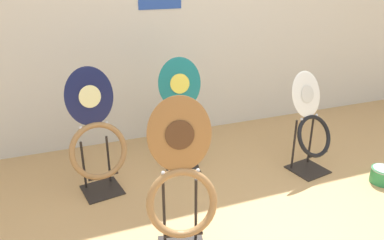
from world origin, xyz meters
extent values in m
cube|color=silver|center=(0.00, 2.32, 1.30)|extent=(8.00, 0.06, 2.60)
cube|color=black|center=(0.79, 1.15, 0.01)|extent=(0.32, 0.32, 0.01)
cylinder|color=black|center=(0.67, 1.22, 0.23)|extent=(0.02, 0.02, 0.44)
cylinder|color=black|center=(0.87, 1.26, 0.23)|extent=(0.02, 0.02, 0.44)
cylinder|color=black|center=(0.80, 1.08, 0.18)|extent=(0.22, 0.06, 0.02)
torus|color=black|center=(0.79, 1.13, 0.33)|extent=(0.38, 0.25, 0.32)
ellipsoid|color=white|center=(0.77, 1.26, 0.65)|extent=(0.33, 0.19, 0.37)
ellipsoid|color=silver|center=(0.77, 1.25, 0.65)|extent=(0.15, 0.07, 0.14)
sphere|color=silver|center=(0.69, 1.19, 0.47)|extent=(0.02, 0.02, 0.02)
sphere|color=silver|center=(0.86, 1.22, 0.47)|extent=(0.02, 0.02, 0.02)
cylinder|color=black|center=(-0.61, 0.73, 0.22)|extent=(0.02, 0.02, 0.43)
cylinder|color=black|center=(-0.42, 0.69, 0.22)|extent=(0.02, 0.02, 0.43)
cylinder|color=black|center=(-0.55, 0.55, 0.18)|extent=(0.22, 0.07, 0.02)
torus|color=#9E7042|center=(-0.54, 0.60, 0.36)|extent=(0.44, 0.25, 0.40)
ellipsoid|color=#936033|center=(-0.52, 0.68, 0.75)|extent=(0.37, 0.16, 0.44)
ellipsoid|color=#4C2D19|center=(-0.52, 0.67, 0.76)|extent=(0.16, 0.06, 0.17)
sphere|color=silver|center=(-0.62, 0.68, 0.53)|extent=(0.02, 0.02, 0.02)
sphere|color=silver|center=(-0.43, 0.63, 0.53)|extent=(0.02, 0.02, 0.02)
cube|color=black|center=(-0.89, 1.46, 0.01)|extent=(0.32, 0.32, 0.01)
cylinder|color=black|center=(-1.00, 1.54, 0.21)|extent=(0.02, 0.02, 0.39)
cylinder|color=black|center=(-0.81, 1.57, 0.21)|extent=(0.02, 0.02, 0.39)
cylinder|color=black|center=(-0.88, 1.39, 0.17)|extent=(0.22, 0.05, 0.02)
torus|color=#9E7042|center=(-0.89, 1.44, 0.35)|extent=(0.45, 0.25, 0.42)
ellipsoid|color=#141942|center=(-0.90, 1.53, 0.75)|extent=(0.36, 0.14, 0.43)
ellipsoid|color=beige|center=(-0.90, 1.52, 0.75)|extent=(0.16, 0.06, 0.16)
sphere|color=silver|center=(-0.99, 1.49, 0.54)|extent=(0.02, 0.02, 0.02)
sphere|color=silver|center=(-0.80, 1.52, 0.54)|extent=(0.02, 0.02, 0.02)
cube|color=black|center=(-0.19, 1.58, 0.01)|extent=(0.32, 0.32, 0.01)
cylinder|color=black|center=(-0.27, 1.69, 0.19)|extent=(0.02, 0.02, 0.36)
cylinder|color=black|center=(-0.08, 1.66, 0.19)|extent=(0.02, 0.02, 0.36)
cylinder|color=black|center=(-0.20, 1.51, 0.15)|extent=(0.22, 0.06, 0.02)
torus|color=beige|center=(-0.20, 1.56, 0.33)|extent=(0.44, 0.24, 0.41)
ellipsoid|color=#197075|center=(-0.18, 1.66, 0.73)|extent=(0.36, 0.16, 0.42)
ellipsoid|color=#EADB4C|center=(-0.18, 1.65, 0.73)|extent=(0.16, 0.06, 0.16)
sphere|color=silver|center=(-0.28, 1.64, 0.52)|extent=(0.02, 0.02, 0.02)
sphere|color=silver|center=(-0.09, 1.61, 0.52)|extent=(0.02, 0.02, 0.02)
cylinder|color=#2D8E4C|center=(1.22, 0.78, 0.06)|extent=(0.18, 0.18, 0.12)
torus|color=silver|center=(1.22, 0.78, 0.12)|extent=(0.18, 0.18, 0.01)
cylinder|color=#B2B2B7|center=(1.22, 0.78, 0.12)|extent=(0.16, 0.16, 0.00)
camera|label=1|loc=(-1.12, -1.08, 1.62)|focal=35.00mm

